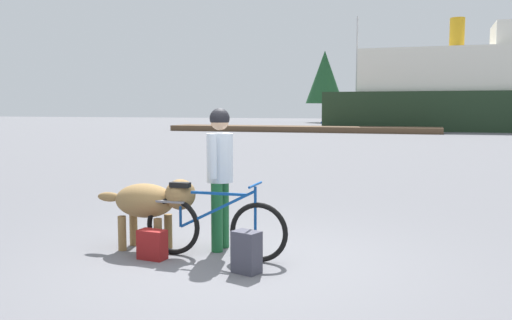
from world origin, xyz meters
The scene contains 12 objects.
ground_plane centered at (0.00, 0.00, 0.00)m, with size 160.00×160.00×0.00m, color slate.
bicycle centered at (-0.31, 0.15, 0.38)m, with size 1.75×0.44×0.90m.
person_cyclist centered at (-0.37, 0.53, 1.05)m, with size 0.32×0.53×1.74m.
dog centered at (-1.16, 0.26, 0.60)m, with size 1.33×0.49×0.89m.
backpack centered at (0.24, -0.28, 0.22)m, with size 0.28×0.20×0.45m, color #3F3F4C.
handbag_pannier centered at (-0.96, -0.11, 0.17)m, with size 0.32×0.18×0.34m, color maroon.
dock_pier centered at (-6.76, 32.90, 0.20)m, with size 19.46×2.87×0.40m, color brown.
ferry_boat centered at (7.04, 39.13, 2.98)m, with size 25.28×7.69×8.52m.
sailboat_moored centered at (-3.81, 40.53, 0.54)m, with size 6.02×1.69×9.22m.
pine_tree_far_left centered at (-9.58, 57.20, 5.22)m, with size 4.33×4.33×8.25m.
pine_tree_center centered at (4.36, 58.95, 6.45)m, with size 4.04×4.04×9.85m.
pine_tree_far_right centered at (10.20, 57.74, 6.26)m, with size 2.83×2.83×9.81m.
Camera 1 is at (2.04, -5.62, 1.75)m, focal length 38.22 mm.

